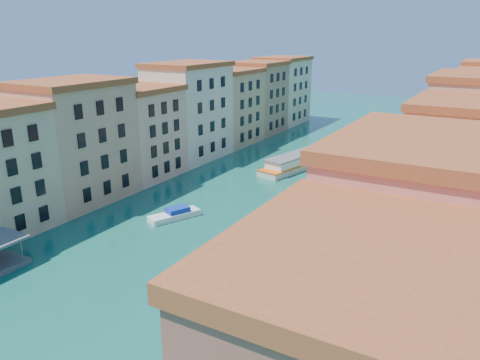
{
  "coord_description": "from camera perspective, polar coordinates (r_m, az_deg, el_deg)",
  "views": [
    {
      "loc": [
        34.68,
        -12.26,
        27.26
      ],
      "look_at": [
        2.94,
        43.08,
        6.92
      ],
      "focal_mm": 35.0,
      "sensor_mm": 36.0,
      "label": 1
    }
  ],
  "objects": [
    {
      "name": "quay",
      "position": [
        82.74,
        19.38,
        -2.23
      ],
      "size": [
        4.0,
        140.0,
        1.0
      ],
      "primitive_type": "cube",
      "color": "#A59685",
      "rests_on": "ground"
    },
    {
      "name": "gondola_far",
      "position": [
        82.21,
        8.8,
        -1.63
      ],
      "size": [
        3.84,
        12.67,
        1.81
      ],
      "rotation": [
        0.0,
        0.0,
        0.23
      ],
      "color": "black",
      "rests_on": "ground"
    },
    {
      "name": "left_bank_palazzos",
      "position": [
        99.55,
        -8.36,
        7.34
      ],
      "size": [
        12.8,
        128.4,
        21.0
      ],
      "color": "beige",
      "rests_on": "ground"
    },
    {
      "name": "gondola_fore",
      "position": [
        62.35,
        1.94,
        -7.84
      ],
      "size": [
        6.61,
        10.93,
        2.4
      ],
      "rotation": [
        0.0,
        0.0,
        0.51
      ],
      "color": "black",
      "rests_on": "ground"
    },
    {
      "name": "restaurant_awnings",
      "position": [
        44.59,
        8.98,
        -15.54
      ],
      "size": [
        3.2,
        44.55,
        3.12
      ],
      "color": "maroon",
      "rests_on": "ground"
    },
    {
      "name": "mooring_poles_right",
      "position": [
        51.02,
        8.0,
        -13.1
      ],
      "size": [
        1.44,
        54.24,
        3.2
      ],
      "color": "brown",
      "rests_on": "ground"
    },
    {
      "name": "motorboat_far",
      "position": [
        112.87,
        12.27,
        3.57
      ],
      "size": [
        2.56,
        6.7,
        1.36
      ],
      "rotation": [
        0.0,
        0.0,
        -0.08
      ],
      "color": "silver",
      "rests_on": "ground"
    },
    {
      "name": "vaporetto_far",
      "position": [
        98.06,
        7.01,
        2.25
      ],
      "size": [
        9.04,
        21.22,
        3.08
      ],
      "rotation": [
        0.0,
        0.0,
        -0.22
      ],
      "color": "beige",
      "rests_on": "ground"
    },
    {
      "name": "right_bank_palazzos",
      "position": [
        79.36,
        25.71,
        3.16
      ],
      "size": [
        12.8,
        128.4,
        21.0
      ],
      "color": "brown",
      "rests_on": "ground"
    },
    {
      "name": "gondola_right",
      "position": [
        52.67,
        -2.82,
        -12.98
      ],
      "size": [
        1.78,
        10.98,
        2.19
      ],
      "rotation": [
        0.0,
        0.0,
        0.09
      ],
      "color": "black",
      "rests_on": "ground"
    },
    {
      "name": "motorboat_mid",
      "position": [
        72.11,
        -7.91,
        -4.16
      ],
      "size": [
        5.52,
        8.31,
        1.65
      ],
      "rotation": [
        0.0,
        0.0,
        -0.42
      ],
      "color": "white",
      "rests_on": "ground"
    }
  ]
}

